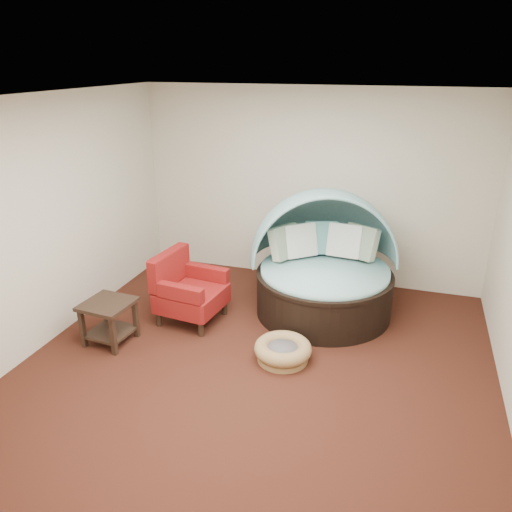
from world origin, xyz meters
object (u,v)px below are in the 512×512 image
(red_armchair, at_px, (187,290))
(canopy_daybed, at_px, (324,257))
(side_table, at_px, (109,316))
(pet_basket, at_px, (283,351))

(red_armchair, bearing_deg, canopy_daybed, 33.27)
(red_armchair, height_order, side_table, red_armchair)
(canopy_daybed, height_order, pet_basket, canopy_daybed)
(side_table, bearing_deg, red_armchair, 50.83)
(pet_basket, height_order, red_armchair, red_armchair)
(canopy_daybed, relative_size, pet_basket, 3.25)
(canopy_daybed, xyz_separation_m, red_armchair, (-1.58, -0.80, -0.33))
(red_armchair, distance_m, side_table, 1.01)
(canopy_daybed, xyz_separation_m, pet_basket, (-0.18, -1.34, -0.63))
(pet_basket, xyz_separation_m, side_table, (-2.04, -0.24, 0.22))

